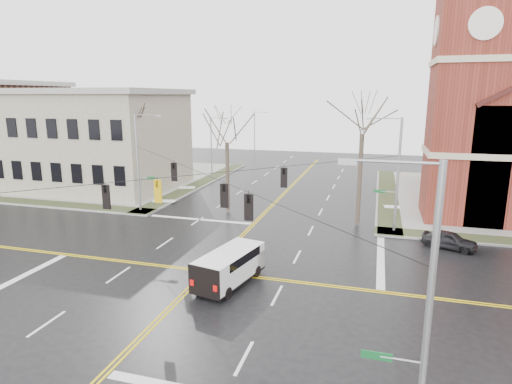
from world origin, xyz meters
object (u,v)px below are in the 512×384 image
(signal_pole_nw, at_px, (139,160))
(parked_car_a, at_px, (449,240))
(cargo_van, at_px, (231,264))
(tree_ne, at_px, (362,128))
(signal_pole_ne, at_px, (396,172))
(tree_nw_far, at_px, (124,128))
(tree_nw_near, at_px, (227,138))
(streetlight_north_a, at_px, (212,146))
(streetlight_north_b, at_px, (255,133))
(signal_pole_se, at_px, (422,310))

(signal_pole_nw, xyz_separation_m, parked_car_a, (26.53, -2.80, -4.32))
(cargo_van, xyz_separation_m, tree_ne, (6.51, 13.92, 7.05))
(signal_pole_ne, relative_size, tree_nw_far, 0.86)
(tree_nw_near, bearing_deg, tree_nw_far, 177.37)
(cargo_van, height_order, parked_car_a, cargo_van)
(streetlight_north_a, distance_m, tree_nw_far, 14.66)
(streetlight_north_b, relative_size, tree_ne, 0.70)
(cargo_van, relative_size, tree_nw_near, 0.57)
(signal_pole_nw, height_order, tree_nw_far, tree_nw_far)
(streetlight_north_b, height_order, parked_car_a, streetlight_north_b)
(signal_pole_nw, height_order, signal_pole_se, same)
(streetlight_north_b, xyz_separation_m, parked_car_a, (25.86, -39.30, -3.84))
(signal_pole_ne, distance_m, tree_nw_far, 26.05)
(signal_pole_ne, bearing_deg, tree_ne, 155.09)
(cargo_van, bearing_deg, tree_ne, 77.38)
(signal_pole_nw, distance_m, streetlight_north_b, 36.51)
(signal_pole_ne, distance_m, cargo_van, 16.12)
(tree_nw_far, height_order, tree_nw_near, tree_nw_far)
(tree_nw_far, bearing_deg, tree_ne, -3.50)
(cargo_van, bearing_deg, streetlight_north_b, 116.92)
(signal_pole_se, relative_size, tree_ne, 0.79)
(tree_ne, bearing_deg, signal_pole_se, -83.50)
(streetlight_north_a, bearing_deg, signal_pole_nw, -92.32)
(parked_car_a, bearing_deg, tree_ne, 79.22)
(signal_pole_nw, distance_m, signal_pole_se, 32.28)
(signal_pole_ne, height_order, parked_car_a, signal_pole_ne)
(cargo_van, height_order, tree_nw_near, tree_nw_near)
(parked_car_a, bearing_deg, cargo_van, 147.54)
(streetlight_north_a, bearing_deg, cargo_van, -66.45)
(signal_pole_nw, xyz_separation_m, streetlight_north_a, (0.67, 16.50, -0.48))
(cargo_van, bearing_deg, tree_nw_far, 149.52)
(signal_pole_ne, height_order, tree_ne, tree_ne)
(cargo_van, relative_size, parked_car_a, 1.47)
(streetlight_north_b, xyz_separation_m, tree_nw_near, (7.18, -34.31, 2.51))
(signal_pole_nw, bearing_deg, tree_nw_far, 139.25)
(parked_car_a, height_order, tree_nw_near, tree_nw_near)
(signal_pole_se, xyz_separation_m, streetlight_north_b, (-21.97, 59.50, -0.48))
(tree_nw_far, distance_m, tree_ne, 23.05)
(signal_pole_ne, distance_m, parked_car_a, 6.45)
(signal_pole_nw, height_order, streetlight_north_a, signal_pole_nw)
(signal_pole_nw, height_order, tree_nw_near, tree_nw_near)
(streetlight_north_a, bearing_deg, signal_pole_ne, -36.90)
(tree_nw_near, bearing_deg, streetlight_north_b, 101.83)
(streetlight_north_a, distance_m, streetlight_north_b, 20.00)
(streetlight_north_b, bearing_deg, tree_ne, -61.39)
(signal_pole_se, relative_size, streetlight_north_b, 1.12)
(signal_pole_se, distance_m, tree_ne, 24.66)
(signal_pole_nw, distance_m, parked_car_a, 27.02)
(signal_pole_nw, relative_size, streetlight_north_b, 1.12)
(parked_car_a, bearing_deg, streetlight_north_a, 74.04)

